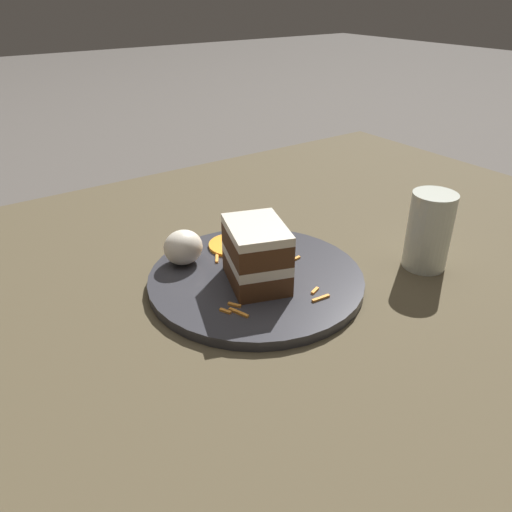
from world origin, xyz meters
name	(u,v)px	position (x,y,z in m)	size (l,w,h in m)	color
ground_plane	(266,314)	(0.00, 0.00, 0.00)	(6.00, 6.00, 0.00)	#4C4742
dining_table	(266,306)	(0.00, 0.00, 0.01)	(1.39, 1.04, 0.03)	#4C422D
plate	(256,279)	(-0.01, -0.04, 0.03)	(0.29, 0.29, 0.01)	#333338
cake_slice	(259,253)	(0.00, -0.02, 0.08)	(0.10, 0.11, 0.08)	#4C2D19
cream_dollop	(183,247)	(0.05, -0.12, 0.06)	(0.05, 0.05, 0.05)	silver
orange_garnish	(233,245)	(-0.03, -0.12, 0.04)	(0.07, 0.07, 0.00)	orange
carrot_shreds_scatter	(265,279)	(-0.01, -0.02, 0.04)	(0.16, 0.18, 0.00)	orange
drinking_glass	(428,236)	(-0.23, 0.06, 0.07)	(0.06, 0.06, 0.11)	beige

